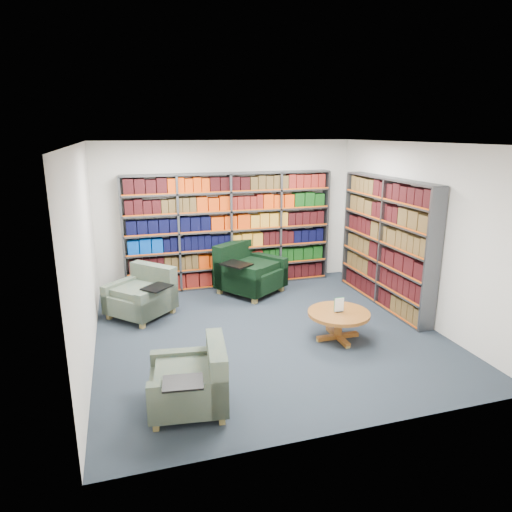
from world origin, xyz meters
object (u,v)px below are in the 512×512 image
object	(u,v)px
chair_teal_front	(195,383)
coffee_table	(339,317)
chair_green_right	(247,273)
chair_teal_left	(144,296)

from	to	relation	value
chair_teal_front	coffee_table	bearing A→B (deg)	26.10
chair_green_right	coffee_table	bearing A→B (deg)	-73.07
chair_green_right	chair_teal_front	distance (m)	3.84
chair_teal_front	chair_teal_left	bearing A→B (deg)	97.30
coffee_table	chair_teal_left	bearing A→B (deg)	146.11
chair_teal_left	chair_teal_front	distance (m)	2.93
chair_teal_front	coffee_table	distance (m)	2.55
chair_teal_front	chair_green_right	bearing A→B (deg)	66.03
chair_teal_left	coffee_table	world-z (taller)	chair_teal_left
chair_teal_left	chair_green_right	xyz separation A→B (m)	(1.93, 0.60, 0.05)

